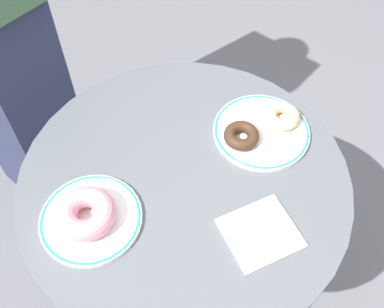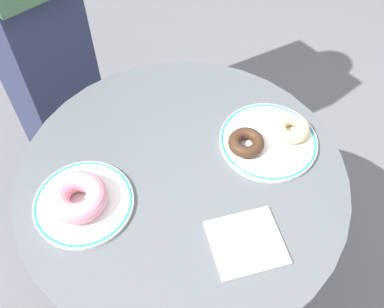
{
  "view_description": "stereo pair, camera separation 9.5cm",
  "coord_description": "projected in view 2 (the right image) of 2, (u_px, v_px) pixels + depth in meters",
  "views": [
    {
      "loc": [
        -0.25,
        -0.47,
        1.55
      ],
      "look_at": [
        0.03,
        0.02,
        0.79
      ],
      "focal_mm": 42.38,
      "sensor_mm": 36.0,
      "label": 1
    },
    {
      "loc": [
        -0.16,
        -0.51,
        1.55
      ],
      "look_at": [
        0.03,
        0.02,
        0.79
      ],
      "focal_mm": 42.38,
      "sensor_mm": 36.0,
      "label": 2
    }
  ],
  "objects": [
    {
      "name": "donut_glazed",
      "position": [
        292.0,
        129.0,
        1.01
      ],
      "size": [
        0.11,
        0.11,
        0.03
      ],
      "primitive_type": "torus",
      "rotation": [
        0.0,
        0.0,
        0.59
      ],
      "color": "#E0B789",
      "rests_on": "plate_right"
    },
    {
      "name": "cafe_table",
      "position": [
        184.0,
        231.0,
        1.18
      ],
      "size": [
        0.71,
        0.71,
        0.74
      ],
      "color": "#565B60",
      "rests_on": "ground"
    },
    {
      "name": "paper_napkin",
      "position": [
        246.0,
        242.0,
        0.87
      ],
      "size": [
        0.15,
        0.14,
        0.01
      ],
      "primitive_type": "cube",
      "rotation": [
        0.0,
        0.0,
        -0.08
      ],
      "color": "white",
      "rests_on": "cafe_table"
    },
    {
      "name": "donut_pink_frosted",
      "position": [
        78.0,
        198.0,
        0.9
      ],
      "size": [
        0.14,
        0.14,
        0.04
      ],
      "primitive_type": "torus",
      "rotation": [
        0.0,
        0.0,
        4.9
      ],
      "color": "pink",
      "rests_on": "plate_left"
    },
    {
      "name": "donut_chocolate",
      "position": [
        246.0,
        143.0,
        0.99
      ],
      "size": [
        0.11,
        0.11,
        0.03
      ],
      "primitive_type": "torus",
      "rotation": [
        0.0,
        0.0,
        0.85
      ],
      "color": "#422819",
      "rests_on": "plate_right"
    },
    {
      "name": "plate_left",
      "position": [
        84.0,
        204.0,
        0.92
      ],
      "size": [
        0.2,
        0.2,
        0.01
      ],
      "color": "white",
      "rests_on": "cafe_table"
    },
    {
      "name": "ground_plane",
      "position": [
        186.0,
        294.0,
        1.58
      ],
      "size": [
        7.0,
        7.0,
        0.02
      ],
      "primitive_type": "cube",
      "color": "slate"
    },
    {
      "name": "plate_right",
      "position": [
        268.0,
        141.0,
        1.02
      ],
      "size": [
        0.22,
        0.22,
        0.01
      ],
      "color": "white",
      "rests_on": "cafe_table"
    }
  ]
}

